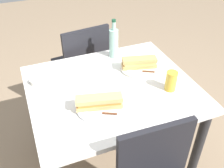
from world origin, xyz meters
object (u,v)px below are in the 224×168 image
object	(u,v)px
plate_far	(139,68)
beer_glass	(171,81)
baguette_sandwich_far	(139,63)
knife_far	(143,71)
plate_near	(99,108)
knife_near	(102,113)
water_bottle	(114,42)
olive_bowl	(37,81)
baguette_sandwich_near	(99,102)
chair_near	(83,65)
dining_table	(112,101)

from	to	relation	value
plate_far	beer_glass	size ratio (longest dim) A/B	2.03
baguette_sandwich_far	beer_glass	world-z (taller)	beer_glass
baguette_sandwich_far	knife_far	xyz separation A→B (m)	(0.00, 0.06, -0.03)
plate_near	knife_near	bearing A→B (deg)	86.76
plate_near	water_bottle	world-z (taller)	water_bottle
baguette_sandwich_far	olive_bowl	world-z (taller)	baguette_sandwich_far
knife_near	water_bottle	xyz separation A→B (m)	(-0.29, -0.56, 0.09)
baguette_sandwich_far	knife_far	bearing A→B (deg)	86.19
water_bottle	beer_glass	size ratio (longest dim) A/B	2.26
baguette_sandwich_far	knife_far	distance (m)	0.07
beer_glass	plate_far	bearing A→B (deg)	-74.83
knife_near	knife_far	size ratio (longest dim) A/B	1.01
baguette_sandwich_near	baguette_sandwich_far	size ratio (longest dim) A/B	1.10
baguette_sandwich_near	plate_near	bearing A→B (deg)	90.00
olive_bowl	chair_near	bearing A→B (deg)	-134.38
beer_glass	baguette_sandwich_far	bearing A→B (deg)	-74.83
dining_table	beer_glass	size ratio (longest dim) A/B	8.12
knife_near	olive_bowl	distance (m)	0.51
knife_near	knife_far	xyz separation A→B (m)	(-0.38, -0.28, 0.00)
water_bottle	olive_bowl	distance (m)	0.59
beer_glass	olive_bowl	xyz separation A→B (m)	(0.74, -0.36, -0.05)
plate_near	knife_near	distance (m)	0.06
dining_table	beer_glass	xyz separation A→B (m)	(-0.32, 0.15, 0.18)
knife_far	beer_glass	xyz separation A→B (m)	(-0.08, 0.21, 0.04)
knife_near	plate_far	size ratio (longest dim) A/B	0.65
knife_far	olive_bowl	distance (m)	0.68
knife_near	baguette_sandwich_far	xyz separation A→B (m)	(-0.39, -0.34, 0.03)
water_bottle	baguette_sandwich_near	bearing A→B (deg)	60.09
baguette_sandwich_near	plate_far	world-z (taller)	baguette_sandwich_near
chair_near	knife_far	world-z (taller)	chair_near
dining_table	knife_far	bearing A→B (deg)	-166.39
plate_near	knife_near	xyz separation A→B (m)	(0.00, 0.06, 0.01)
baguette_sandwich_far	water_bottle	distance (m)	0.25
baguette_sandwich_near	beer_glass	distance (m)	0.46
knife_far	olive_bowl	xyz separation A→B (m)	(0.66, -0.15, -0.00)
baguette_sandwich_near	plate_far	distance (m)	0.48
dining_table	knife_near	distance (m)	0.29
knife_far	water_bottle	world-z (taller)	water_bottle
dining_table	knife_far	xyz separation A→B (m)	(-0.24, -0.06, 0.13)
plate_far	olive_bowl	bearing A→B (deg)	-7.76
plate_far	knife_far	bearing A→B (deg)	86.19
baguette_sandwich_near	olive_bowl	bearing A→B (deg)	-52.48
knife_far	plate_near	bearing A→B (deg)	29.96
water_bottle	knife_far	bearing A→B (deg)	108.51
plate_near	baguette_sandwich_near	size ratio (longest dim) A/B	0.96
knife_far	water_bottle	bearing A→B (deg)	-71.49
baguette_sandwich_near	knife_near	xyz separation A→B (m)	(0.00, 0.06, -0.03)
dining_table	chair_near	xyz separation A→B (m)	(0.01, -0.63, -0.10)
plate_near	baguette_sandwich_near	world-z (taller)	baguette_sandwich_near
knife_near	beer_glass	bearing A→B (deg)	-171.72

